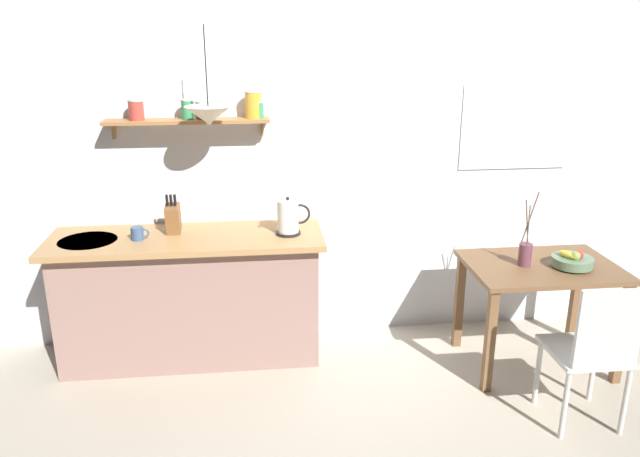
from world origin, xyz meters
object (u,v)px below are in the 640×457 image
(dining_chair_near, at_px, (594,348))
(fruit_bowl, at_px, (572,260))
(dining_table, at_px, (540,281))
(electric_kettle, at_px, (289,217))
(twig_vase, at_px, (525,253))
(coffee_mug_by_sink, at_px, (138,233))
(knife_block, at_px, (173,218))
(pendant_lamp, at_px, (208,115))

(dining_chair_near, bearing_deg, fruit_bowl, 74.72)
(dining_chair_near, relative_size, fruit_bowl, 3.50)
(dining_table, height_order, fruit_bowl, fruit_bowl)
(dining_table, height_order, electric_kettle, electric_kettle)
(twig_vase, relative_size, coffee_mug_by_sink, 4.22)
(dining_chair_near, relative_size, twig_vase, 1.85)
(twig_vase, distance_m, knife_block, 2.36)
(dining_table, xyz_separation_m, dining_chair_near, (-0.01, -0.73, -0.10))
(electric_kettle, distance_m, pendant_lamp, 0.85)
(coffee_mug_by_sink, height_order, pendant_lamp, pendant_lamp)
(electric_kettle, height_order, pendant_lamp, pendant_lamp)
(dining_table, relative_size, pendant_lamp, 1.66)
(fruit_bowl, relative_size, knife_block, 0.94)
(fruit_bowl, xyz_separation_m, twig_vase, (-0.30, 0.07, 0.04))
(dining_table, height_order, coffee_mug_by_sink, coffee_mug_by_sink)
(dining_table, distance_m, electric_kettle, 1.75)
(dining_chair_near, bearing_deg, dining_table, 88.94)
(twig_vase, height_order, coffee_mug_by_sink, twig_vase)
(fruit_bowl, xyz_separation_m, coffee_mug_by_sink, (-2.83, 0.37, 0.17))
(dining_chair_near, xyz_separation_m, electric_kettle, (-1.66, 1.04, 0.51))
(dining_table, xyz_separation_m, coffee_mug_by_sink, (-2.67, 0.30, 0.34))
(dining_table, distance_m, pendant_lamp, 2.44)
(dining_chair_near, distance_m, fruit_bowl, 0.73)
(twig_vase, bearing_deg, coffee_mug_by_sink, 173.21)
(dining_chair_near, height_order, fruit_bowl, dining_chair_near)
(dining_table, bearing_deg, electric_kettle, 169.59)
(dining_chair_near, xyz_separation_m, coffee_mug_by_sink, (-2.65, 1.03, 0.44))
(knife_block, relative_size, coffee_mug_by_sink, 2.37)
(twig_vase, relative_size, electric_kettle, 1.92)
(twig_vase, bearing_deg, electric_kettle, 168.70)
(dining_table, bearing_deg, coffee_mug_by_sink, 173.55)
(fruit_bowl, height_order, knife_block, knife_block)
(dining_table, relative_size, electric_kettle, 3.78)
(dining_chair_near, xyz_separation_m, twig_vase, (-0.12, 0.73, 0.31))
(twig_vase, xyz_separation_m, pendant_lamp, (-2.03, 0.26, 0.90))
(electric_kettle, bearing_deg, pendant_lamp, -174.12)
(dining_table, relative_size, twig_vase, 1.97)
(dining_chair_near, bearing_deg, knife_block, 154.89)
(dining_chair_near, distance_m, pendant_lamp, 2.66)
(twig_vase, bearing_deg, dining_table, 0.41)
(fruit_bowl, height_order, electric_kettle, electric_kettle)
(dining_chair_near, relative_size, knife_block, 3.29)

